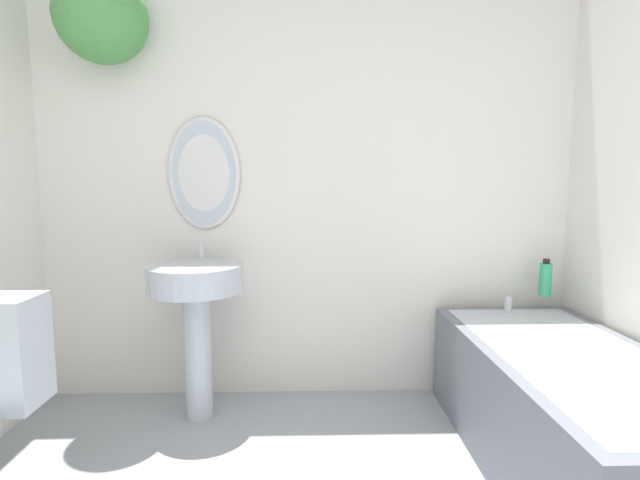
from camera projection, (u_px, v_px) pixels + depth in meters
The scene contains 4 objects.
wall_back at pixel (276, 150), 2.41m from camera, with size 2.91×0.43×2.40m.
pedestal_sink at pixel (196, 301), 2.22m from camera, with size 0.45×0.45×0.86m.
bathtub at pixel (570, 411), 1.81m from camera, with size 0.69×1.41×0.56m.
shampoo_bottle at pixel (545, 279), 2.40m from camera, with size 0.06×0.06×0.19m.
Camera 1 is at (0.00, -0.22, 1.13)m, focal length 26.00 mm.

